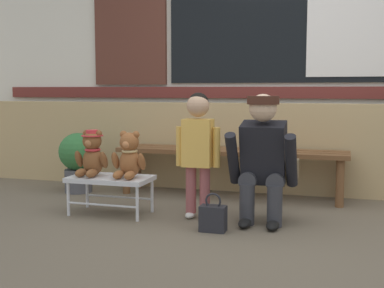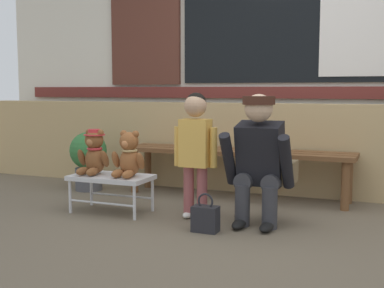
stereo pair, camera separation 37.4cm
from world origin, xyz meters
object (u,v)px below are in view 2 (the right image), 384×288
teddy_bear_with_hat (94,153)px  potted_plant (88,157)px  small_display_bench (111,179)px  child_standing (195,141)px  teddy_bear_plain (129,156)px  wooden_bench_long (236,157)px  handbag_on_ground (205,218)px  adult_crouching (261,159)px

teddy_bear_with_hat → potted_plant: (-0.52, 0.70, -0.15)m
small_display_bench → child_standing: child_standing is taller
teddy_bear_plain → wooden_bench_long: bearing=56.6°
teddy_bear_with_hat → handbag_on_ground: (1.06, -0.25, -0.38)m
teddy_bear_with_hat → adult_crouching: adult_crouching is taller
child_standing → potted_plant: 1.54m
small_display_bench → teddy_bear_plain: (0.16, 0.00, 0.20)m
teddy_bear_with_hat → teddy_bear_plain: (0.32, -0.00, -0.01)m
teddy_bear_with_hat → wooden_bench_long: bearing=44.6°
small_display_bench → teddy_bear_plain: teddy_bear_plain is taller
adult_crouching → teddy_bear_with_hat: bearing=-176.6°
wooden_bench_long → teddy_bear_plain: 1.09m
teddy_bear_with_hat → teddy_bear_plain: bearing=-0.1°
teddy_bear_with_hat → small_display_bench: bearing=-0.8°
potted_plant → child_standing: bearing=-24.4°
teddy_bear_plain → child_standing: bearing=7.7°
small_display_bench → child_standing: (0.70, 0.07, 0.33)m
teddy_bear_with_hat → child_standing: size_ratio=0.38×
small_display_bench → adult_crouching: (1.20, 0.08, 0.21)m
small_display_bench → teddy_bear_with_hat: (-0.16, 0.00, 0.21)m
teddy_bear_with_hat → adult_crouching: (1.36, 0.08, 0.01)m
wooden_bench_long → small_display_bench: wooden_bench_long is taller
small_display_bench → handbag_on_ground: small_display_bench is taller
child_standing → teddy_bear_with_hat: bearing=-175.2°
wooden_bench_long → adult_crouching: (0.44, -0.83, 0.11)m
teddy_bear_plain → handbag_on_ground: bearing=-18.6°
wooden_bench_long → small_display_bench: 1.19m
child_standing → adult_crouching: child_standing is taller
wooden_bench_long → child_standing: 0.87m
wooden_bench_long → small_display_bench: (-0.76, -0.91, -0.11)m
teddy_bear_with_hat → adult_crouching: bearing=3.4°
handbag_on_ground → potted_plant: size_ratio=0.48×
teddy_bear_with_hat → potted_plant: 0.88m
wooden_bench_long → teddy_bear_plain: (-0.60, -0.91, 0.09)m
small_display_bench → teddy_bear_plain: size_ratio=1.76×
child_standing → adult_crouching: (0.50, 0.01, -0.11)m
teddy_bear_plain → child_standing: size_ratio=0.38×
wooden_bench_long → potted_plant: (-1.44, -0.21, -0.05)m
wooden_bench_long → teddy_bear_plain: teddy_bear_plain is taller
teddy_bear_plain → teddy_bear_with_hat: bearing=179.9°
small_display_bench → teddy_bear_plain: bearing=0.5°
child_standing → potted_plant: bearing=155.6°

